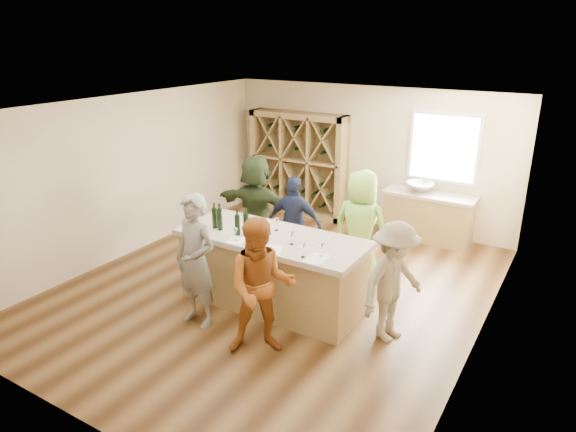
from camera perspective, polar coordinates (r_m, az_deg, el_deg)
The scene contains 34 objects.
floor at distance 8.13m, azimuth -1.35°, elevation -8.28°, with size 6.00×7.00×0.10m, color #55381B.
ceiling at distance 7.23m, azimuth -1.53°, elevation 12.46°, with size 6.00×7.00×0.10m, color white.
wall_back at distance 10.61m, azimuth 9.01°, elevation 6.59°, with size 6.00×0.10×2.80m, color beige.
wall_front at distance 5.18m, azimuth -23.38°, elevation -9.20°, with size 6.00×0.10×2.80m, color beige.
wall_left at distance 9.49m, azimuth -17.20°, elevation 4.40°, with size 0.10×7.00×2.80m, color beige.
wall_right at distance 6.54m, azimuth 21.76°, elevation -2.96°, with size 0.10×7.00×2.80m, color beige.
window_frame at distance 10.01m, azimuth 16.94°, elevation 7.25°, with size 1.30×0.06×1.30m, color white.
window_pane at distance 9.97m, azimuth 16.88°, elevation 7.22°, with size 1.18×0.01×1.18m, color white.
wine_rack at distance 11.07m, azimuth 1.15°, elevation 5.79°, with size 2.20×0.45×2.20m, color olive.
back_counter_base at distance 10.13m, azimuth 15.26°, elevation -0.23°, with size 1.60×0.58×0.86m, color olive.
back_counter_top at distance 9.99m, azimuth 15.50°, elevation 2.26°, with size 1.70×0.62×0.06m, color #B0A190.
sink at distance 10.00m, azimuth 14.46°, elevation 3.12°, with size 0.54×0.54×0.19m, color silver.
faucet at distance 10.15m, azimuth 14.80°, elevation 3.67°, with size 0.02×0.02×0.30m, color silver.
tasting_counter_base at distance 7.44m, azimuth -1.76°, elevation -6.33°, with size 2.60×1.00×1.00m, color olive.
tasting_counter_top at distance 7.22m, azimuth -1.80°, elevation -2.47°, with size 2.72×1.12×0.08m, color #B0A190.
wine_bottle_a at distance 7.50m, azimuth -8.16°, elevation -0.23°, with size 0.07×0.07×0.30m, color black.
wine_bottle_b at distance 7.41m, azimuth -7.60°, elevation -0.39°, with size 0.08×0.08×0.32m, color black.
wine_bottle_d at distance 7.19m, azimuth -5.65°, elevation -1.03°, with size 0.07×0.07×0.30m, color black.
wine_bottle_e at distance 7.16m, azimuth -4.68°, elevation -0.96°, with size 0.08×0.08×0.33m, color black.
wine_glass_a at distance 7.03m, azimuth -5.82°, elevation -2.08°, with size 0.06×0.06×0.17m, color white.
wine_glass_b at distance 6.72m, azimuth -2.66°, elevation -2.98°, with size 0.07×0.07×0.18m, color white.
wine_glass_c at distance 6.48m, azimuth 1.68°, elevation -3.92°, with size 0.06×0.06×0.17m, color white.
wine_glass_d at distance 6.87m, azimuth 0.40°, elevation -2.47°, with size 0.07×0.07×0.18m, color white.
wine_glass_e at distance 6.52m, azimuth 3.73°, elevation -3.79°, with size 0.07×0.07×0.18m, color white.
tasting_menu_a at distance 7.08m, azimuth -5.74°, elevation -2.65°, with size 0.22×0.30×0.00m, color white.
tasting_menu_b at distance 6.72m, azimuth -1.77°, elevation -3.80°, with size 0.24×0.33×0.00m, color white.
tasting_menu_c at distance 6.49m, azimuth 3.14°, elevation -4.73°, with size 0.24×0.33×0.00m, color white.
person_near_left at distance 6.91m, azimuth -10.21°, elevation -4.95°, with size 0.67×0.49×1.84m, color slate.
person_near_right at distance 6.24m, azimuth -2.96°, elevation -7.89°, with size 0.85×0.47×1.75m, color #994C19.
person_server at distance 6.64m, azimuth 11.63°, elevation -7.21°, with size 1.03×0.48×1.60m, color gray.
person_far_mid at distance 8.47m, azimuth 0.72°, elevation -0.83°, with size 0.93×0.48×1.59m, color #191E38.
person_far_right at distance 8.00m, azimuth 8.06°, elevation -1.32°, with size 0.90×0.58×1.84m, color #8CC64C.
person_far_left at distance 8.90m, azimuth -3.52°, elevation 1.00°, with size 1.69×0.61×1.83m, color #263319.
wine_glass_f at distance 7.35m, azimuth -1.29°, elevation -0.95°, with size 0.07×0.07×0.18m, color white.
Camera 1 is at (3.88, -6.04, 3.76)m, focal length 32.00 mm.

